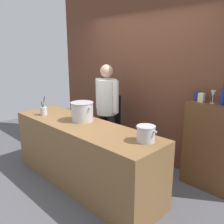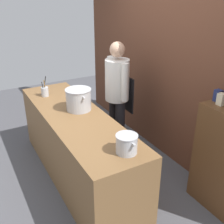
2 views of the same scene
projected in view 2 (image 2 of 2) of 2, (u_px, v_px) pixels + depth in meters
ground_plane at (79, 175)px, 3.70m from camera, size 8.00×8.00×0.00m
brick_back_panel at (169, 53)px, 3.70m from camera, size 4.40×0.10×3.00m
prep_counter at (77, 147)px, 3.51m from camera, size 2.48×0.70×0.90m
chef at (117, 91)px, 3.89m from camera, size 0.53×0.37×1.66m
stockpot_large at (79, 99)px, 3.42m from camera, size 0.38×0.32×0.27m
stockpot_small at (127, 144)px, 2.54m from camera, size 0.27×0.21×0.18m
utensil_crock at (45, 91)px, 3.87m from camera, size 0.10×0.10×0.29m
spice_tin_cream at (221, 99)px, 2.81m from camera, size 0.07×0.07×0.12m
spice_tin_navy at (218, 96)px, 2.90m from camera, size 0.07×0.07×0.13m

